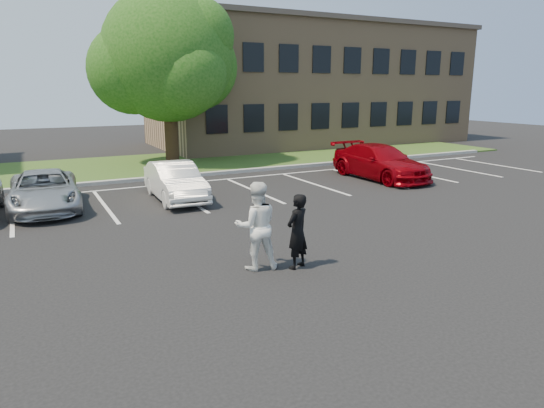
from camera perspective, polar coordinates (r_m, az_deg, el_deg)
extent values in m
plane|color=black|center=(10.97, 2.43, -7.45)|extent=(90.00, 90.00, 0.00)
cube|color=gray|center=(21.84, -13.43, 2.99)|extent=(40.00, 0.30, 0.15)
cube|color=#2F4E1A|center=(25.69, -15.64, 4.32)|extent=(44.00, 8.00, 0.08)
cube|color=silver|center=(17.33, -28.23, -1.19)|extent=(0.12, 5.20, 0.01)
cube|color=silver|center=(17.48, -19.07, -0.19)|extent=(0.12, 5.20, 0.01)
cube|color=silver|center=(18.07, -10.28, 0.77)|extent=(0.12, 5.20, 0.01)
cube|color=silver|center=(19.05, -2.22, 1.64)|extent=(0.12, 5.20, 0.01)
cube|color=silver|center=(20.37, 4.92, 2.38)|extent=(0.12, 5.20, 0.01)
cube|color=silver|center=(21.98, 11.12, 2.99)|extent=(0.12, 5.20, 0.01)
cube|color=silver|center=(23.80, 16.42, 3.49)|extent=(0.12, 5.20, 0.01)
cube|color=silver|center=(25.80, 20.94, 3.89)|extent=(0.12, 5.20, 0.01)
cube|color=silver|center=(27.94, 24.80, 4.21)|extent=(0.12, 5.20, 0.01)
cube|color=silver|center=(21.00, -8.84, 2.60)|extent=(34.00, 0.12, 0.01)
cube|color=#9E7D5B|center=(36.32, 4.47, 13.59)|extent=(22.00, 10.00, 8.00)
cube|color=#4C4039|center=(36.56, 4.60, 20.11)|extent=(22.40, 10.40, 0.30)
cube|color=black|center=(27.74, -6.50, 9.87)|extent=(1.30, 0.06, 1.60)
cube|color=black|center=(27.74, -6.70, 16.89)|extent=(1.30, 0.06, 1.60)
cube|color=black|center=(28.64, -2.14, 10.05)|extent=(1.30, 0.06, 1.60)
cube|color=black|center=(28.64, -2.20, 16.86)|extent=(1.30, 0.06, 1.60)
cube|color=black|center=(29.70, 1.94, 10.18)|extent=(1.30, 0.06, 1.60)
cube|color=black|center=(29.69, 1.99, 16.74)|extent=(1.30, 0.06, 1.60)
cube|color=black|center=(30.89, 5.72, 10.25)|extent=(1.30, 0.06, 1.60)
cube|color=black|center=(30.88, 5.87, 16.56)|extent=(1.30, 0.06, 1.60)
cube|color=black|center=(32.20, 9.21, 10.27)|extent=(1.30, 0.06, 1.60)
cube|color=black|center=(32.19, 9.45, 16.32)|extent=(1.30, 0.06, 1.60)
cube|color=black|center=(33.61, 12.42, 10.27)|extent=(1.30, 0.06, 1.60)
cube|color=black|center=(33.61, 12.72, 16.06)|extent=(1.30, 0.06, 1.60)
cube|color=black|center=(35.12, 15.36, 10.23)|extent=(1.30, 0.06, 1.60)
cube|color=black|center=(35.12, 15.71, 15.77)|extent=(1.30, 0.06, 1.60)
cube|color=black|center=(36.72, 18.05, 10.17)|extent=(1.30, 0.06, 1.60)
cube|color=black|center=(36.72, 18.44, 15.47)|extent=(1.30, 0.06, 1.60)
cube|color=black|center=(38.38, 20.51, 10.10)|extent=(1.30, 0.06, 1.60)
cube|color=black|center=(38.38, 20.94, 15.16)|extent=(1.30, 0.06, 1.60)
cylinder|color=black|center=(25.97, -11.75, 8.10)|extent=(0.70, 0.70, 3.20)
sphere|color=#15470E|center=(25.91, -12.18, 16.71)|extent=(6.60, 6.60, 6.60)
sphere|color=#15470E|center=(27.03, -9.15, 15.63)|extent=(4.60, 4.60, 4.60)
sphere|color=#15470E|center=(25.86, -16.10, 14.95)|extent=(4.40, 4.40, 4.40)
sphere|color=#15470E|center=(24.55, -10.17, 14.89)|extent=(4.00, 4.00, 4.00)
sphere|color=#15470E|center=(27.32, -14.42, 17.05)|extent=(4.20, 4.20, 4.20)
sphere|color=#15470E|center=(25.48, -8.96, 18.94)|extent=(3.80, 3.80, 3.80)
imported|color=black|center=(10.70, 3.00, -3.24)|extent=(0.73, 0.62, 1.69)
imported|color=white|center=(10.60, -1.84, -2.59)|extent=(1.10, 0.95, 1.97)
imported|color=#AAADB2|center=(17.57, -25.23, 1.43)|extent=(2.31, 4.68, 1.28)
imported|color=white|center=(17.64, -11.32, 2.63)|extent=(1.54, 4.12, 1.34)
imported|color=#8D020A|center=(21.92, 12.59, 4.85)|extent=(2.19, 5.16, 1.49)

